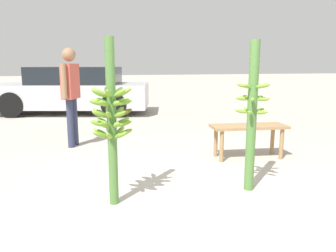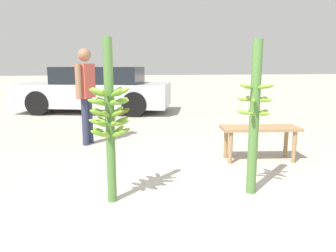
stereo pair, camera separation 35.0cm
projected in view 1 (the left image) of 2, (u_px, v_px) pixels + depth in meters
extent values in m
plane|color=#B2AA9E|center=(190.00, 199.00, 3.45)|extent=(80.00, 80.00, 0.00)
cylinder|color=#4C7A38|center=(112.00, 124.00, 3.19)|extent=(0.09, 0.09, 1.65)
ellipsoid|color=#75A333|center=(119.00, 93.00, 3.06)|extent=(0.14, 0.17, 0.12)
ellipsoid|color=#75A333|center=(123.00, 92.00, 3.16)|extent=(0.18, 0.06, 0.12)
ellipsoid|color=#75A333|center=(118.00, 92.00, 3.24)|extent=(0.15, 0.16, 0.12)
ellipsoid|color=#545914|center=(107.00, 92.00, 3.24)|extent=(0.08, 0.18, 0.12)
ellipsoid|color=#75A333|center=(99.00, 92.00, 3.16)|extent=(0.18, 0.13, 0.12)
ellipsoid|color=#75A333|center=(99.00, 93.00, 3.06)|extent=(0.18, 0.11, 0.12)
ellipsoid|color=#75A333|center=(109.00, 94.00, 3.01)|extent=(0.09, 0.18, 0.12)
ellipsoid|color=#75A333|center=(122.00, 101.00, 3.23)|extent=(0.18, 0.12, 0.09)
ellipsoid|color=#75A333|center=(112.00, 101.00, 3.27)|extent=(0.08, 0.18, 0.09)
ellipsoid|color=#75A333|center=(102.00, 101.00, 3.22)|extent=(0.15, 0.17, 0.09)
ellipsoid|color=#75A333|center=(98.00, 103.00, 3.11)|extent=(0.18, 0.05, 0.09)
ellipsoid|color=#75A333|center=(104.00, 104.00, 3.03)|extent=(0.15, 0.17, 0.09)
ellipsoid|color=#75A333|center=(116.00, 104.00, 3.04)|extent=(0.09, 0.18, 0.09)
ellipsoid|color=#75A333|center=(124.00, 102.00, 3.13)|extent=(0.18, 0.12, 0.09)
ellipsoid|color=#545914|center=(124.00, 113.00, 3.19)|extent=(0.18, 0.06, 0.11)
ellipsoid|color=#75A333|center=(119.00, 112.00, 3.27)|extent=(0.16, 0.16, 0.11)
ellipsoid|color=#75A333|center=(109.00, 112.00, 3.27)|extent=(0.07, 0.18, 0.11)
ellipsoid|color=#75A333|center=(100.00, 113.00, 3.20)|extent=(0.18, 0.13, 0.11)
ellipsoid|color=#75A333|center=(100.00, 114.00, 3.10)|extent=(0.18, 0.11, 0.11)
ellipsoid|color=#75A333|center=(109.00, 115.00, 3.05)|extent=(0.10, 0.18, 0.11)
ellipsoid|color=#75A333|center=(120.00, 114.00, 3.09)|extent=(0.14, 0.17, 0.11)
ellipsoid|color=#75A333|center=(116.00, 125.00, 3.08)|extent=(0.09, 0.18, 0.10)
ellipsoid|color=#75A333|center=(124.00, 123.00, 3.16)|extent=(0.18, 0.12, 0.10)
ellipsoid|color=#75A333|center=(122.00, 122.00, 3.26)|extent=(0.18, 0.12, 0.10)
ellipsoid|color=#75A333|center=(113.00, 121.00, 3.30)|extent=(0.09, 0.18, 0.10)
ellipsoid|color=#75A333|center=(103.00, 122.00, 3.25)|extent=(0.15, 0.17, 0.10)
ellipsoid|color=#75A333|center=(99.00, 124.00, 3.15)|extent=(0.18, 0.05, 0.10)
ellipsoid|color=#75A333|center=(105.00, 125.00, 3.07)|extent=(0.15, 0.17, 0.10)
ellipsoid|color=#75A333|center=(101.00, 135.00, 3.13)|extent=(0.18, 0.11, 0.11)
ellipsoid|color=#75A333|center=(110.00, 136.00, 3.09)|extent=(0.10, 0.18, 0.11)
ellipsoid|color=#75A333|center=(120.00, 135.00, 3.13)|extent=(0.14, 0.17, 0.11)
ellipsoid|color=#75A333|center=(125.00, 133.00, 3.23)|extent=(0.18, 0.06, 0.11)
ellipsoid|color=#75A333|center=(119.00, 131.00, 3.31)|extent=(0.16, 0.16, 0.11)
ellipsoid|color=#75A333|center=(109.00, 131.00, 3.31)|extent=(0.07, 0.18, 0.11)
ellipsoid|color=#75A333|center=(101.00, 133.00, 3.23)|extent=(0.18, 0.13, 0.11)
cylinder|color=#4C7A38|center=(252.00, 117.00, 3.56)|extent=(0.10, 0.10, 1.65)
ellipsoid|color=#75A333|center=(260.00, 86.00, 3.39)|extent=(0.06, 0.14, 0.07)
ellipsoid|color=#75A333|center=(264.00, 86.00, 3.50)|extent=(0.15, 0.07, 0.07)
ellipsoid|color=#75A333|center=(253.00, 85.00, 3.60)|extent=(0.11, 0.14, 0.07)
ellipsoid|color=#75A333|center=(243.00, 85.00, 3.56)|extent=(0.13, 0.13, 0.07)
ellipsoid|color=#75A333|center=(247.00, 86.00, 3.42)|extent=(0.15, 0.10, 0.07)
ellipsoid|color=#545914|center=(246.00, 97.00, 3.63)|extent=(0.06, 0.14, 0.06)
ellipsoid|color=#75A333|center=(242.00, 98.00, 3.51)|extent=(0.15, 0.07, 0.06)
ellipsoid|color=#75A333|center=(253.00, 100.00, 3.41)|extent=(0.11, 0.14, 0.06)
ellipsoid|color=#75A333|center=(263.00, 99.00, 3.46)|extent=(0.12, 0.13, 0.06)
ellipsoid|color=#75A333|center=(259.00, 98.00, 3.59)|extent=(0.14, 0.10, 0.06)
ellipsoid|color=#75A333|center=(250.00, 113.00, 3.44)|extent=(0.12, 0.14, 0.07)
ellipsoid|color=#75A333|center=(262.00, 112.00, 3.47)|extent=(0.11, 0.14, 0.07)
ellipsoid|color=#75A333|center=(260.00, 111.00, 3.60)|extent=(0.15, 0.08, 0.07)
ellipsoid|color=#75A333|center=(247.00, 110.00, 3.66)|extent=(0.05, 0.14, 0.07)
ellipsoid|color=#75A333|center=(241.00, 111.00, 3.56)|extent=(0.15, 0.09, 0.07)
cylinder|color=#2D334C|center=(75.00, 122.00, 5.68)|extent=(0.14, 0.14, 0.82)
cylinder|color=#2D334C|center=(70.00, 124.00, 5.51)|extent=(0.14, 0.14, 0.82)
cube|color=#BF4C3F|center=(70.00, 81.00, 5.46)|extent=(0.31, 0.43, 0.58)
cylinder|color=#936B4C|center=(76.00, 80.00, 5.70)|extent=(0.12, 0.12, 0.55)
cylinder|color=#936B4C|center=(64.00, 81.00, 5.22)|extent=(0.12, 0.12, 0.55)
sphere|color=#936B4C|center=(69.00, 55.00, 5.38)|extent=(0.22, 0.22, 0.22)
cube|color=#99754C|center=(249.00, 126.00, 4.88)|extent=(1.16, 0.54, 0.04)
cylinder|color=#99754C|center=(216.00, 142.00, 5.00)|extent=(0.06, 0.06, 0.46)
cylinder|color=#99754C|center=(272.00, 140.00, 5.13)|extent=(0.06, 0.06, 0.46)
cylinder|color=#99754C|center=(222.00, 146.00, 4.71)|extent=(0.06, 0.06, 0.46)
cylinder|color=#99754C|center=(281.00, 144.00, 4.85)|extent=(0.06, 0.06, 0.46)
cube|color=#B7B7BC|center=(71.00, 95.00, 9.38)|extent=(4.66, 2.78, 0.66)
cube|color=black|center=(76.00, 75.00, 9.27)|extent=(2.73, 2.13, 0.47)
cylinder|color=black|center=(12.00, 105.00, 8.65)|extent=(0.70, 0.37, 0.67)
cylinder|color=black|center=(35.00, 99.00, 10.16)|extent=(0.70, 0.37, 0.67)
cylinder|color=black|center=(114.00, 105.00, 8.66)|extent=(0.70, 0.37, 0.67)
cylinder|color=black|center=(122.00, 99.00, 10.17)|extent=(0.70, 0.37, 0.67)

